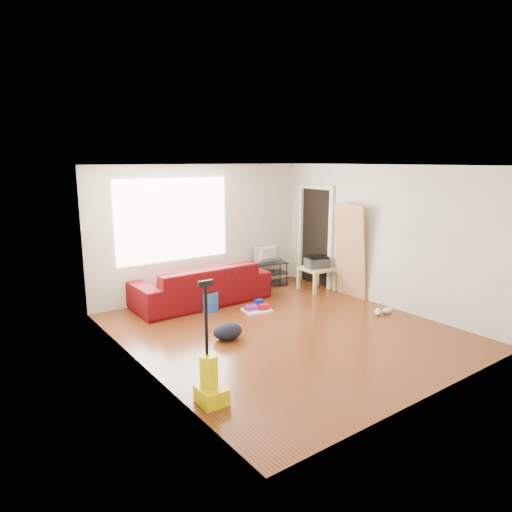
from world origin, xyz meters
TOP-DOWN VIEW (x-y plane):
  - room at (0.07, 0.15)m, footprint 4.51×5.01m
  - sofa at (-0.35, 1.95)m, footprint 2.49×0.97m
  - tv_stand at (1.42, 2.22)m, footprint 0.79×0.58m
  - tv at (1.42, 2.22)m, footprint 0.62×0.08m
  - side_table at (1.95, 1.34)m, footprint 0.61×0.61m
  - printer at (1.95, 1.34)m, footprint 0.52×0.45m
  - bucket at (-0.45, 1.51)m, footprint 0.33×0.33m
  - toilet_paper at (-0.48, 1.53)m, footprint 0.11×0.11m
  - cleaning_tray at (0.20, 0.98)m, footprint 0.53×0.46m
  - backpack at (-0.89, 0.21)m, footprint 0.47×0.38m
  - sneakers at (1.85, -0.40)m, footprint 0.44×0.23m
  - vacuum at (-2.00, -1.17)m, footprint 0.29×0.33m
  - door_panel at (2.13, 0.65)m, footprint 0.22×0.71m

SIDE VIEW (x-z plane):
  - sofa at x=-0.35m, z-range -0.36..0.36m
  - bucket at x=-0.45m, z-range -0.16..0.16m
  - backpack at x=-0.89m, z-range -0.12..0.12m
  - door_panel at x=2.13m, z-range -0.89..0.89m
  - sneakers at x=1.85m, z-range 0.00..0.10m
  - cleaning_tray at x=0.20m, z-range -0.03..0.13m
  - toilet_paper at x=-0.48m, z-range 0.16..0.26m
  - vacuum at x=-2.00m, z-range -0.43..0.93m
  - tv_stand at x=1.42m, z-range 0.01..0.50m
  - side_table at x=1.95m, z-range 0.16..0.63m
  - printer at x=1.95m, z-range 0.47..0.70m
  - tv at x=1.42m, z-range 0.49..0.85m
  - room at x=0.07m, z-range 0.00..2.51m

